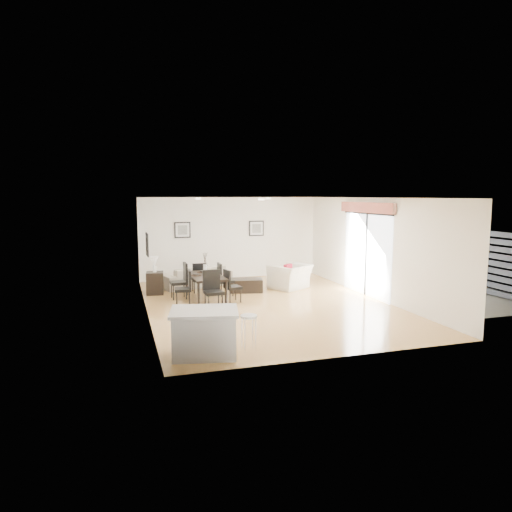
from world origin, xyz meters
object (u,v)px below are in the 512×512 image
object	(u,v)px
dining_table	(205,278)
dining_chair_efar	(223,277)
dining_chair_foot	(199,276)
side_table	(155,283)
bar_stool	(249,320)
armchair	(290,277)
sofa	(196,276)
coffee_table	(246,285)
kitchen_island	(204,332)
dining_chair_wnear	(186,286)
dining_chair_enear	(230,284)
dining_chair_wfar	(182,279)
dining_chair_head	(213,288)

from	to	relation	value
dining_table	dining_chair_efar	xyz separation A→B (m)	(0.57, 0.40, -0.10)
dining_chair_foot	dining_chair_efar	bearing A→B (deg)	132.95
side_table	bar_stool	xyz separation A→B (m)	(1.22, -5.31, 0.25)
armchair	side_table	distance (m)	3.93
dining_table	sofa	bearing A→B (deg)	84.82
dining_table	dining_chair_efar	distance (m)	0.70
armchair	coffee_table	world-z (taller)	armchair
side_table	kitchen_island	xyz separation A→B (m)	(0.43, -5.31, 0.10)
dining_chair_wnear	kitchen_island	xyz separation A→B (m)	(-0.22, -3.73, -0.09)
sofa	dining_chair_wnear	bearing A→B (deg)	57.19
bar_stool	dining_chair_enear	bearing A→B (deg)	81.37
dining_table	side_table	bearing A→B (deg)	132.98
dining_chair_wnear	coffee_table	distance (m)	2.24
dining_chair_wfar	coffee_table	world-z (taller)	dining_chair_wfar
dining_table	dining_chair_head	size ratio (longest dim) A/B	1.73
dining_chair_efar	coffee_table	xyz separation A→B (m)	(0.75, 0.34, -0.32)
dining_chair_head	bar_stool	bearing A→B (deg)	-93.46
armchair	bar_stool	distance (m)	5.63
dining_chair_foot	kitchen_island	bearing A→B (deg)	80.87
dining_chair_wfar	kitchen_island	size ratio (longest dim) A/B	0.74
dining_chair_head	bar_stool	distance (m)	3.15
dining_table	bar_stool	bearing A→B (deg)	-92.91
dining_chair_head	dining_table	bearing A→B (deg)	85.96
sofa	coffee_table	xyz separation A→B (m)	(1.25, -1.19, -0.12)
coffee_table	dining_table	bearing A→B (deg)	-138.39
dining_table	dining_chair_wnear	size ratio (longest dim) A/B	1.85
sofa	dining_chair_head	bearing A→B (deg)	71.03
dining_chair_wnear	dining_chair_wfar	size ratio (longest dim) A/B	0.93
dining_chair_wnear	dining_chair_enear	xyz separation A→B (m)	(1.15, -0.01, -0.02)
dining_chair_wnear	side_table	distance (m)	1.72
dining_chair_wfar	coffee_table	xyz separation A→B (m)	(1.88, 0.33, -0.35)
armchair	dining_table	distance (m)	2.83
dining_chair_foot	kitchen_island	world-z (taller)	dining_chair_foot
dining_chair_efar	dining_chair_foot	bearing A→B (deg)	42.50
dining_chair_wnear	bar_stool	size ratio (longest dim) A/B	1.38
dining_chair_wfar	bar_stool	distance (m)	4.59
coffee_table	side_table	xyz separation A→B (m)	(-2.53, 0.43, 0.13)
dining_chair_wnear	dining_chair_foot	distance (m)	1.53
dining_chair_wfar	bar_stool	size ratio (longest dim) A/B	1.48
side_table	dining_chair_efar	bearing A→B (deg)	-23.31
dining_chair_wfar	kitchen_island	bearing A→B (deg)	-4.74
dining_chair_efar	dining_chair_head	size ratio (longest dim) A/B	0.95
dining_chair_efar	dining_chair_foot	size ratio (longest dim) A/B	1.07
coffee_table	dining_chair_wnear	bearing A→B (deg)	-136.28
dining_table	armchair	bearing A→B (deg)	13.49
dining_chair_efar	coffee_table	world-z (taller)	dining_chair_efar
dining_chair_enear	coffee_table	size ratio (longest dim) A/B	0.92
dining_chair_enear	dining_chair_head	world-z (taller)	dining_chair_head
sofa	armchair	size ratio (longest dim) A/B	1.94
dining_table	dining_chair_foot	bearing A→B (deg)	86.93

